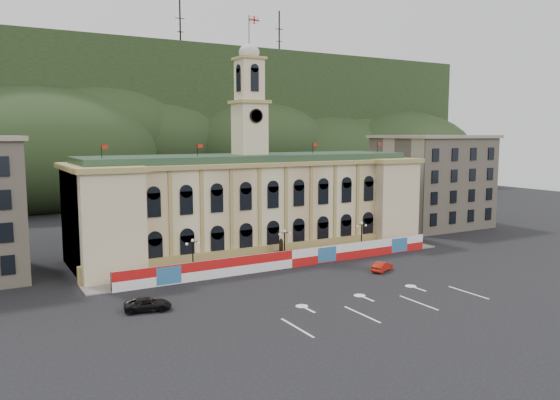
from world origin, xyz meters
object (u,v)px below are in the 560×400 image
statue (281,255)px  red_sedan (382,266)px  lamp_center (285,244)px  black_suv (148,304)px

statue → red_sedan: (9.76, -11.00, -0.51)m
statue → lamp_center: size_ratio=0.72×
lamp_center → red_sedan: bearing=-45.7°
statue → lamp_center: lamp_center is taller
statue → lamp_center: bearing=-90.0°
statue → black_suv: bearing=-153.3°
red_sedan → black_suv: bearing=67.1°
statue → black_suv: (-23.17, -11.64, -0.49)m
lamp_center → red_sedan: lamp_center is taller
red_sedan → black_suv: black_suv is taller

